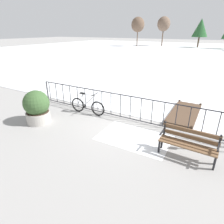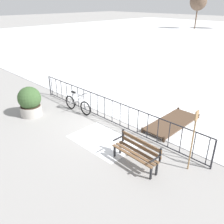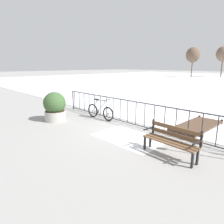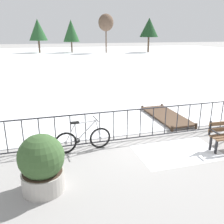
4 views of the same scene
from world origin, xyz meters
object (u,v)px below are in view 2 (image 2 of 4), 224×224
Objects in this scene: park_bench at (137,150)px; oar_upright at (193,137)px; bicycle_near_railing at (78,104)px; planter_with_shrub at (30,102)px.

oar_upright reaches higher than park_bench.
bicycle_near_railing is 2.10m from planter_with_shrub.
bicycle_near_railing is 5.78m from oar_upright.
planter_with_shrub is (-1.21, -1.69, 0.29)m from bicycle_near_railing.
planter_with_shrub reaches higher than bicycle_near_railing.
bicycle_near_railing is at bearing 178.04° from oar_upright.
bicycle_near_railing is at bearing 165.84° from park_bench.
park_bench is 5.67m from planter_with_shrub.
oar_upright reaches higher than bicycle_near_railing.
bicycle_near_railing is 4.57m from park_bench.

